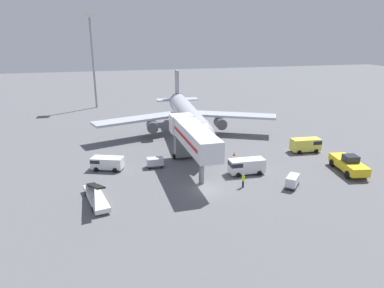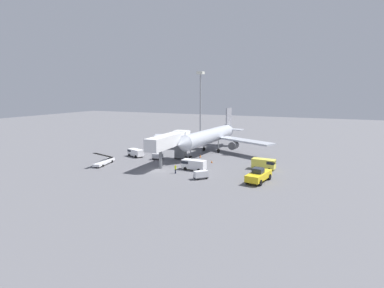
{
  "view_description": "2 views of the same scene",
  "coord_description": "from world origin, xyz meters",
  "px_view_note": "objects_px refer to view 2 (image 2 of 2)",
  "views": [
    {
      "loc": [
        -12.1,
        -39.41,
        19.28
      ],
      "look_at": [
        1.23,
        12.77,
        2.06
      ],
      "focal_mm": 32.89,
      "sensor_mm": 36.0,
      "label": 1
    },
    {
      "loc": [
        33.26,
        -55.74,
        16.63
      ],
      "look_at": [
        0.19,
        17.52,
        2.98
      ],
      "focal_mm": 29.55,
      "sensor_mm": 36.0,
      "label": 2
    }
  ],
  "objects_px": {
    "airplane_at_gate": "(211,136)",
    "pushback_tug": "(259,175)",
    "baggage_cart_outer_left": "(201,175)",
    "jet_bridge": "(171,141)",
    "ground_crew_worker_foreground": "(175,169)",
    "service_van_mid_left": "(264,164)",
    "service_van_rear_left": "(135,152)",
    "apron_light_mast": "(200,90)",
    "safety_cone_bravo": "(200,156)",
    "safety_cone_alpha": "(212,162)",
    "baggage_cart_mid_center": "(158,156)",
    "belt_loader_truck": "(104,161)",
    "service_van_far_right": "(193,164)"
  },
  "relations": [
    {
      "from": "safety_cone_alpha",
      "to": "belt_loader_truck",
      "type": "bearing_deg",
      "value": -151.93
    },
    {
      "from": "service_van_mid_left",
      "to": "baggage_cart_outer_left",
      "type": "height_order",
      "value": "service_van_mid_left"
    },
    {
      "from": "airplane_at_gate",
      "to": "service_van_rear_left",
      "type": "relative_size",
      "value": 7.2
    },
    {
      "from": "service_van_rear_left",
      "to": "service_van_far_right",
      "type": "bearing_deg",
      "value": -18.93
    },
    {
      "from": "jet_bridge",
      "to": "ground_crew_worker_foreground",
      "type": "distance_m",
      "value": 9.96
    },
    {
      "from": "jet_bridge",
      "to": "ground_crew_worker_foreground",
      "type": "bearing_deg",
      "value": -56.42
    },
    {
      "from": "safety_cone_bravo",
      "to": "safety_cone_alpha",
      "type": "bearing_deg",
      "value": -43.24
    },
    {
      "from": "safety_cone_bravo",
      "to": "apron_light_mast",
      "type": "bearing_deg",
      "value": 112.78
    },
    {
      "from": "airplane_at_gate",
      "to": "jet_bridge",
      "type": "height_order",
      "value": "airplane_at_gate"
    },
    {
      "from": "airplane_at_gate",
      "to": "baggage_cart_outer_left",
      "type": "bearing_deg",
      "value": -72.94
    },
    {
      "from": "baggage_cart_mid_center",
      "to": "safety_cone_bravo",
      "type": "relative_size",
      "value": 3.4
    },
    {
      "from": "service_van_rear_left",
      "to": "baggage_cart_outer_left",
      "type": "height_order",
      "value": "service_van_rear_left"
    },
    {
      "from": "jet_bridge",
      "to": "apron_light_mast",
      "type": "bearing_deg",
      "value": 105.29
    },
    {
      "from": "pushback_tug",
      "to": "baggage_cart_outer_left",
      "type": "relative_size",
      "value": 2.62
    },
    {
      "from": "safety_cone_alpha",
      "to": "ground_crew_worker_foreground",
      "type": "bearing_deg",
      "value": -105.67
    },
    {
      "from": "ground_crew_worker_foreground",
      "to": "baggage_cart_outer_left",
      "type": "bearing_deg",
      "value": -13.89
    },
    {
      "from": "service_van_mid_left",
      "to": "baggage_cart_mid_center",
      "type": "xyz_separation_m",
      "value": [
        -25.69,
        -0.85,
        -0.48
      ]
    },
    {
      "from": "service_van_rear_left",
      "to": "pushback_tug",
      "type": "bearing_deg",
      "value": -15.94
    },
    {
      "from": "safety_cone_alpha",
      "to": "baggage_cart_mid_center",
      "type": "bearing_deg",
      "value": -171.17
    },
    {
      "from": "airplane_at_gate",
      "to": "service_van_rear_left",
      "type": "bearing_deg",
      "value": -138.92
    },
    {
      "from": "baggage_cart_mid_center",
      "to": "apron_light_mast",
      "type": "height_order",
      "value": "apron_light_mast"
    },
    {
      "from": "ground_crew_worker_foreground",
      "to": "airplane_at_gate",
      "type": "bearing_deg",
      "value": 93.92
    },
    {
      "from": "service_van_rear_left",
      "to": "service_van_far_right",
      "type": "distance_m",
      "value": 20.14
    },
    {
      "from": "service_van_mid_left",
      "to": "baggage_cart_outer_left",
      "type": "distance_m",
      "value": 15.52
    },
    {
      "from": "service_van_far_right",
      "to": "apron_light_mast",
      "type": "bearing_deg",
      "value": 111.3
    },
    {
      "from": "airplane_at_gate",
      "to": "safety_cone_alpha",
      "type": "xyz_separation_m",
      "value": [
        5.0,
        -12.15,
        -4.11
      ]
    },
    {
      "from": "service_van_mid_left",
      "to": "safety_cone_alpha",
      "type": "height_order",
      "value": "service_van_mid_left"
    },
    {
      "from": "airplane_at_gate",
      "to": "service_van_far_right",
      "type": "relative_size",
      "value": 6.98
    },
    {
      "from": "ground_crew_worker_foreground",
      "to": "safety_cone_bravo",
      "type": "height_order",
      "value": "ground_crew_worker_foreground"
    },
    {
      "from": "baggage_cart_outer_left",
      "to": "safety_cone_alpha",
      "type": "distance_m",
      "value": 13.79
    },
    {
      "from": "airplane_at_gate",
      "to": "pushback_tug",
      "type": "relative_size",
      "value": 4.8
    },
    {
      "from": "service_van_rear_left",
      "to": "service_van_mid_left",
      "type": "bearing_deg",
      "value": -0.02
    },
    {
      "from": "service_van_rear_left",
      "to": "safety_cone_alpha",
      "type": "bearing_deg",
      "value": 3.4
    },
    {
      "from": "service_van_rear_left",
      "to": "baggage_cart_mid_center",
      "type": "bearing_deg",
      "value": -7.02
    },
    {
      "from": "jet_bridge",
      "to": "ground_crew_worker_foreground",
      "type": "height_order",
      "value": "jet_bridge"
    },
    {
      "from": "ground_crew_worker_foreground",
      "to": "pushback_tug",
      "type": "bearing_deg",
      "value": 3.92
    },
    {
      "from": "pushback_tug",
      "to": "belt_loader_truck",
      "type": "distance_m",
      "value": 35.06
    },
    {
      "from": "airplane_at_gate",
      "to": "pushback_tug",
      "type": "distance_m",
      "value": 29.52
    },
    {
      "from": "airplane_at_gate",
      "to": "safety_cone_bravo",
      "type": "distance_m",
      "value": 8.61
    },
    {
      "from": "jet_bridge",
      "to": "service_van_mid_left",
      "type": "relative_size",
      "value": 3.37
    },
    {
      "from": "baggage_cart_mid_center",
      "to": "ground_crew_worker_foreground",
      "type": "xyz_separation_m",
      "value": [
        9.98,
        -9.88,
        0.18
      ]
    },
    {
      "from": "jet_bridge",
      "to": "safety_cone_bravo",
      "type": "bearing_deg",
      "value": 68.73
    },
    {
      "from": "apron_light_mast",
      "to": "belt_loader_truck",
      "type": "bearing_deg",
      "value": -89.87
    },
    {
      "from": "apron_light_mast",
      "to": "service_van_far_right",
      "type": "bearing_deg",
      "value": -68.7
    },
    {
      "from": "safety_cone_alpha",
      "to": "apron_light_mast",
      "type": "distance_m",
      "value": 52.77
    },
    {
      "from": "service_van_mid_left",
      "to": "ground_crew_worker_foreground",
      "type": "xyz_separation_m",
      "value": [
        -15.71,
        -10.73,
        -0.31
      ]
    },
    {
      "from": "airplane_at_gate",
      "to": "service_van_mid_left",
      "type": "relative_size",
      "value": 7.18
    },
    {
      "from": "baggage_cart_mid_center",
      "to": "safety_cone_bravo",
      "type": "bearing_deg",
      "value": 38.09
    },
    {
      "from": "pushback_tug",
      "to": "service_van_mid_left",
      "type": "bearing_deg",
      "value": 95.49
    },
    {
      "from": "baggage_cart_mid_center",
      "to": "service_van_far_right",
      "type": "bearing_deg",
      "value": -25.21
    }
  ]
}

